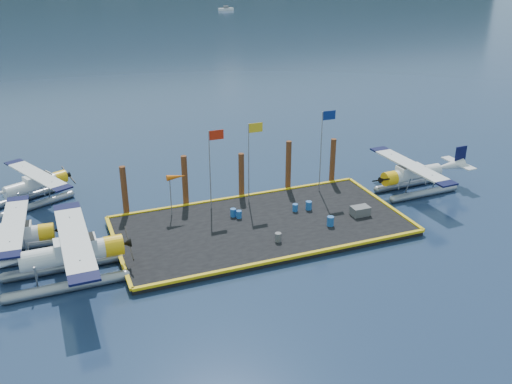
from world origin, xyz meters
TOP-DOWN VIEW (x-y plane):
  - ground at (0.00, 0.00)m, footprint 4000.00×4000.00m
  - dock at (0.00, 0.00)m, footprint 20.00×10.00m
  - dock_bumpers at (0.00, 0.00)m, footprint 20.25×10.25m
  - seaplane_a at (-13.02, -2.00)m, footprint 9.39×10.34m
  - seaplane_b at (-16.33, 2.09)m, footprint 8.16×8.99m
  - seaplane_c at (-14.58, 10.63)m, footprint 7.95×8.33m
  - seaplane_d at (13.75, 1.55)m, footprint 8.40×9.26m
  - drum_0 at (-1.44, 1.90)m, footprint 0.42×0.42m
  - drum_1 at (4.38, -1.99)m, footprint 0.49×0.49m
  - drum_2 at (3.11, 1.07)m, footprint 0.39×0.39m
  - drum_3 at (0.07, -2.75)m, footprint 0.42×0.42m
  - drum_4 at (4.16, 0.95)m, footprint 0.46×0.46m
  - drum_5 at (-1.13, 1.51)m, footprint 0.40×0.40m
  - crate at (7.21, -1.27)m, footprint 1.31×0.87m
  - flagpole_red at (-2.29, 3.80)m, footprint 1.14×0.08m
  - flagpole_yellow at (0.70, 3.80)m, footprint 1.14×0.08m
  - flagpole_blue at (6.70, 3.80)m, footprint 1.14×0.08m
  - windsock at (-5.03, 3.80)m, footprint 1.40×0.44m
  - piling_0 at (-8.50, 5.40)m, footprint 0.44×0.44m
  - piling_1 at (-4.00, 5.40)m, footprint 0.44×0.44m
  - piling_2 at (0.50, 5.40)m, footprint 0.44×0.44m
  - piling_3 at (4.50, 5.40)m, footprint 0.44×0.44m
  - piling_4 at (8.50, 5.40)m, footprint 0.44×0.44m

SIDE VIEW (x-z plane):
  - ground at x=0.00m, z-range 0.00..0.00m
  - dock at x=0.00m, z-range 0.00..0.40m
  - dock_bumpers at x=0.00m, z-range 0.40..0.58m
  - drum_2 at x=3.11m, z-range 0.40..0.95m
  - drum_5 at x=-1.13m, z-range 0.40..0.96m
  - drum_3 at x=0.07m, z-range 0.40..1.00m
  - drum_0 at x=-1.44m, z-range 0.40..1.00m
  - drum_4 at x=4.16m, z-range 0.40..1.04m
  - crate at x=7.21m, z-range 0.40..1.06m
  - drum_1 at x=4.38m, z-range 0.40..1.09m
  - seaplane_c at x=-14.58m, z-range -0.20..2.86m
  - seaplane_b at x=-16.33m, z-range -0.21..2.98m
  - seaplane_d at x=13.75m, z-range -0.21..3.08m
  - seaplane_a at x=-13.02m, z-range -0.24..3.46m
  - piling_2 at x=0.50m, z-range 0.00..3.80m
  - piling_0 at x=-8.50m, z-range 0.00..4.00m
  - piling_4 at x=8.50m, z-range 0.00..4.00m
  - piling_1 at x=-4.00m, z-range 0.00..4.20m
  - piling_3 at x=4.50m, z-range 0.00..4.30m
  - windsock at x=-5.03m, z-range 1.67..4.79m
  - flagpole_red at x=-2.29m, z-range 1.40..7.40m
  - flagpole_yellow at x=0.70m, z-range 1.41..7.61m
  - flagpole_blue at x=6.70m, z-range 1.44..7.94m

